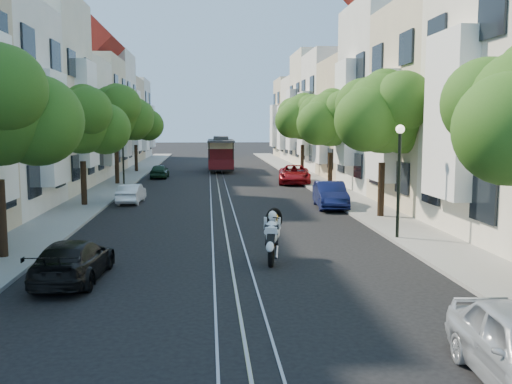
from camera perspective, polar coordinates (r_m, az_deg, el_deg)
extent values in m
plane|color=black|center=(44.55, -3.90, 1.18)|extent=(200.00, 200.00, 0.00)
cube|color=gray|center=(45.24, 5.32, 1.33)|extent=(2.50, 80.00, 0.12)
cube|color=gray|center=(45.02, -13.17, 1.16)|extent=(2.50, 80.00, 0.12)
cube|color=gray|center=(44.55, -4.61, 1.19)|extent=(0.06, 80.00, 0.02)
cube|color=gray|center=(44.55, -3.90, 1.20)|extent=(0.06, 80.00, 0.02)
cube|color=gray|center=(44.56, -3.19, 1.20)|extent=(0.06, 80.00, 0.02)
cube|color=tan|center=(44.55, -3.90, 1.19)|extent=(0.08, 80.00, 0.01)
cube|color=white|center=(22.20, 18.94, 7.26)|extent=(0.90, 3.04, 6.05)
cube|color=beige|center=(31.06, 19.48, 7.67)|extent=(7.00, 8.00, 10.00)
cube|color=white|center=(29.70, 12.68, 6.41)|extent=(0.90, 3.04, 5.50)
cube|color=silver|center=(38.53, 14.61, 9.06)|extent=(7.00, 8.00, 12.00)
cube|color=white|center=(37.42, 9.02, 7.80)|extent=(0.90, 3.04, 6.60)
cube|color=#C6B28C|center=(46.12, 11.24, 6.86)|extent=(7.00, 8.00, 9.00)
cube|color=white|center=(45.23, 6.56, 6.03)|extent=(0.90, 3.04, 4.95)
cube|color=white|center=(53.87, 8.90, 7.66)|extent=(7.00, 8.00, 10.50)
cube|color=white|center=(53.09, 4.87, 6.82)|extent=(0.90, 3.04, 5.78)
cube|color=beige|center=(61.68, 7.14, 8.02)|extent=(7.00, 8.00, 11.50)
cube|color=white|center=(61.00, 3.60, 7.21)|extent=(0.90, 3.04, 6.32)
cube|color=silver|center=(69.51, 5.76, 7.06)|extent=(7.00, 8.00, 9.50)
cube|color=white|center=(68.92, 2.62, 6.45)|extent=(0.90, 3.04, 5.23)
cube|color=beige|center=(77.39, 4.67, 7.21)|extent=(7.00, 8.00, 10.00)
cube|color=white|center=(76.86, 1.85, 6.64)|extent=(0.90, 3.04, 5.50)
cube|color=white|center=(29.33, -19.77, 6.01)|extent=(0.90, 3.04, 5.39)
cube|color=beige|center=(38.10, -22.34, 8.63)|extent=(7.00, 8.00, 11.76)
cube|color=white|center=(37.12, -16.63, 7.46)|extent=(0.90, 3.04, 6.47)
cube|color=silver|center=(45.77, -19.25, 6.50)|extent=(7.00, 8.00, 8.82)
cube|color=white|center=(44.98, -14.50, 5.77)|extent=(0.90, 3.04, 4.85)
cube|color=beige|center=(53.56, -17.14, 7.34)|extent=(7.00, 8.00, 10.29)
cube|color=white|center=(52.88, -13.06, 6.58)|extent=(0.90, 3.04, 5.66)
cube|color=silver|center=(61.41, -15.56, 7.73)|extent=(7.00, 8.00, 11.27)
cube|color=white|center=(60.81, -11.99, 6.99)|extent=(0.90, 3.04, 6.20)
cube|color=#C6B28C|center=(69.28, -14.30, 6.81)|extent=(7.00, 8.00, 9.31)
cube|color=white|center=(68.76, -11.14, 6.27)|extent=(0.90, 3.04, 5.12)
cube|color=white|center=(77.18, -13.33, 6.98)|extent=(7.00, 8.00, 9.80)
cube|color=white|center=(76.71, -10.49, 6.47)|extent=(0.90, 3.04, 5.39)
sphere|color=#254F13|center=(14.42, 24.06, 5.77)|extent=(2.64, 2.64, 2.64)
cylinder|color=black|center=(26.70, 12.40, 0.26)|extent=(0.30, 0.30, 2.45)
sphere|color=#254F13|center=(26.55, 12.59, 7.71)|extent=(3.64, 3.64, 3.64)
sphere|color=#254F13|center=(27.36, 14.47, 6.79)|extent=(2.91, 2.91, 2.91)
sphere|color=#254F13|center=(25.60, 11.00, 7.12)|extent=(2.84, 2.84, 2.84)
sphere|color=#254F13|center=(26.71, 12.78, 9.64)|extent=(2.18, 2.18, 2.18)
cylinder|color=black|center=(37.31, 7.42, 2.09)|extent=(0.30, 0.30, 2.38)
sphere|color=#254F13|center=(37.19, 7.50, 7.27)|extent=(3.54, 3.54, 3.54)
sphere|color=#254F13|center=(37.92, 8.96, 6.63)|extent=(2.83, 2.83, 2.83)
sphere|color=#254F13|center=(36.31, 6.25, 6.83)|extent=(2.76, 2.76, 2.76)
sphere|color=#254F13|center=(37.33, 7.64, 8.65)|extent=(2.12, 2.12, 2.12)
cylinder|color=black|center=(48.08, 4.65, 3.23)|extent=(0.30, 0.30, 2.52)
sphere|color=#254F13|center=(48.00, 4.69, 7.48)|extent=(3.74, 3.74, 3.74)
sphere|color=#254F13|center=(48.68, 5.88, 6.99)|extent=(3.00, 3.00, 3.00)
sphere|color=#254F13|center=(47.16, 3.68, 7.14)|extent=(2.92, 2.92, 2.92)
sphere|color=#254F13|center=(48.14, 4.80, 8.55)|extent=(2.25, 2.25, 2.25)
cylinder|color=black|center=(19.69, -24.10, -2.42)|extent=(0.30, 0.30, 2.45)
sphere|color=#254F13|center=(19.61, -20.99, 6.68)|extent=(2.91, 2.91, 2.91)
cylinder|color=black|center=(31.18, -16.84, 0.87)|extent=(0.30, 0.30, 2.27)
sphere|color=#254F13|center=(31.04, -17.05, 6.79)|extent=(3.38, 3.38, 3.38)
sphere|color=#254F13|center=(31.32, -14.85, 6.13)|extent=(2.70, 2.70, 2.70)
sphere|color=#254F13|center=(30.57, -19.05, 6.16)|extent=(2.64, 2.64, 2.64)
sphere|color=#254F13|center=(31.13, -16.88, 8.45)|extent=(2.03, 2.03, 2.03)
cylinder|color=black|center=(41.95, -13.74, 2.63)|extent=(0.30, 0.30, 2.62)
sphere|color=#254F13|center=(41.86, -13.88, 7.70)|extent=(3.90, 3.90, 3.90)
sphere|color=#254F13|center=(42.20, -12.27, 7.19)|extent=(3.12, 3.12, 3.12)
sphere|color=#254F13|center=(41.33, -15.34, 7.26)|extent=(3.04, 3.04, 3.04)
sphere|color=#254F13|center=(41.98, -13.76, 8.93)|extent=(2.34, 2.34, 2.34)
cylinder|color=black|center=(52.83, -11.90, 3.34)|extent=(0.30, 0.30, 2.38)
sphere|color=#254F13|center=(52.75, -11.99, 6.99)|extent=(3.54, 3.54, 3.54)
sphere|color=#254F13|center=(53.12, -10.72, 6.59)|extent=(2.83, 2.83, 2.83)
sphere|color=#254F13|center=(52.18, -13.12, 6.64)|extent=(2.76, 2.76, 2.76)
sphere|color=#254F13|center=(52.85, -11.89, 7.97)|extent=(2.12, 2.12, 2.12)
cylinder|color=black|center=(21.61, 14.07, 0.80)|extent=(0.12, 0.12, 4.00)
sphere|color=#FFF2CC|center=(21.51, 14.22, 6.11)|extent=(0.32, 0.32, 0.32)
cylinder|color=black|center=(38.81, -13.14, 3.35)|extent=(0.12, 0.12, 4.00)
sphere|color=#FFF2CC|center=(38.75, -13.22, 6.30)|extent=(0.32, 0.32, 0.32)
torus|color=black|center=(17.45, 1.52, -6.33)|extent=(0.30, 0.84, 0.82)
torus|color=black|center=(18.49, 1.80, -2.80)|extent=(0.67, 0.66, 0.80)
ellipsoid|color=silver|center=(17.85, 1.65, -3.99)|extent=(0.67, 1.18, 1.03)
ellipsoid|color=silver|center=(17.53, 1.58, -3.60)|extent=(0.51, 0.68, 0.58)
cube|color=black|center=(17.17, 1.48, -4.75)|extent=(0.33, 0.58, 0.45)
cube|color=silver|center=(17.51, 1.58, -3.77)|extent=(0.46, 0.64, 0.22)
sphere|color=black|center=(17.84, 1.66, -3.31)|extent=(0.29, 0.29, 0.29)
cube|color=black|center=(53.55, -3.53, 2.57)|extent=(2.31, 7.71, 0.29)
cube|color=#4A0C10|center=(53.48, -3.53, 3.81)|extent=(2.37, 4.83, 2.30)
cube|color=beige|center=(53.44, -3.54, 4.73)|extent=(2.42, 4.88, 0.58)
cube|color=#2D2D30|center=(53.43, -3.54, 5.14)|extent=(2.50, 7.71, 0.17)
cube|color=#2D2D30|center=(53.43, -3.55, 5.40)|extent=(1.40, 4.34, 0.34)
imported|color=#0C123E|center=(29.72, 7.44, -0.29)|extent=(1.72, 4.20, 1.35)
imported|color=maroon|center=(41.87, 3.85, 1.77)|extent=(2.86, 5.13, 1.36)
imported|color=black|center=(16.52, -17.80, -6.53)|extent=(1.82, 4.04, 1.15)
imported|color=white|center=(32.09, -12.37, -0.14)|extent=(1.30, 3.30, 1.07)
imported|color=#13301F|center=(46.76, -9.62, 2.07)|extent=(1.42, 3.38, 1.14)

